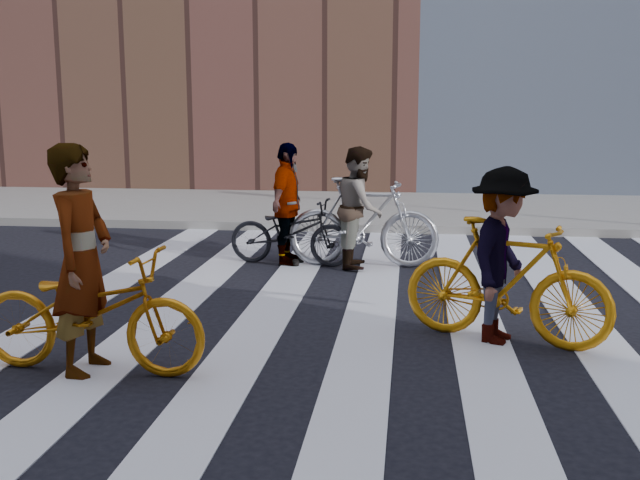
% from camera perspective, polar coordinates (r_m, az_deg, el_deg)
% --- Properties ---
extents(ground, '(100.00, 100.00, 0.00)m').
position_cam_1_polar(ground, '(8.27, 7.73, -5.46)').
color(ground, black).
rests_on(ground, ground).
extents(sidewalk_far, '(100.00, 5.00, 0.15)m').
position_cam_1_polar(sidewalk_far, '(15.62, 7.39, 2.27)').
color(sidewalk_far, gray).
rests_on(sidewalk_far, ground).
extents(zebra_crosswalk, '(8.25, 10.00, 0.01)m').
position_cam_1_polar(zebra_crosswalk, '(8.27, 7.73, -5.42)').
color(zebra_crosswalk, silver).
rests_on(zebra_crosswalk, ground).
extents(bike_yellow_left, '(2.04, 0.80, 1.05)m').
position_cam_1_polar(bike_yellow_left, '(6.58, -17.10, -5.21)').
color(bike_yellow_left, '#CB750B').
rests_on(bike_yellow_left, ground).
extents(bike_silver_mid, '(2.09, 0.61, 1.25)m').
position_cam_1_polar(bike_silver_mid, '(10.35, 3.32, 1.34)').
color(bike_silver_mid, silver).
rests_on(bike_silver_mid, ground).
extents(bike_yellow_right, '(2.04, 1.24, 1.19)m').
position_cam_1_polar(bike_yellow_right, '(7.26, 14.01, -3.07)').
color(bike_yellow_right, orange).
rests_on(bike_yellow_right, ground).
extents(bike_dark_rear, '(1.85, 0.87, 0.94)m').
position_cam_1_polar(bike_dark_rear, '(10.51, -2.24, 0.62)').
color(bike_dark_rear, black).
rests_on(bike_dark_rear, ground).
extents(rider_left, '(0.50, 0.73, 1.93)m').
position_cam_1_polar(rider_left, '(6.50, -17.70, -1.46)').
color(rider_left, slate).
rests_on(rider_left, ground).
extents(rider_mid, '(0.64, 0.82, 1.67)m').
position_cam_1_polar(rider_mid, '(10.32, 3.06, 2.50)').
color(rider_mid, slate).
rests_on(rider_mid, ground).
extents(rider_right, '(0.97, 1.23, 1.67)m').
position_cam_1_polar(rider_right, '(7.20, 13.70, -1.19)').
color(rider_right, slate).
rests_on(rider_right, ground).
extents(rider_rear, '(0.56, 1.05, 1.72)m').
position_cam_1_polar(rider_rear, '(10.46, -2.52, 2.73)').
color(rider_rear, slate).
rests_on(rider_rear, ground).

